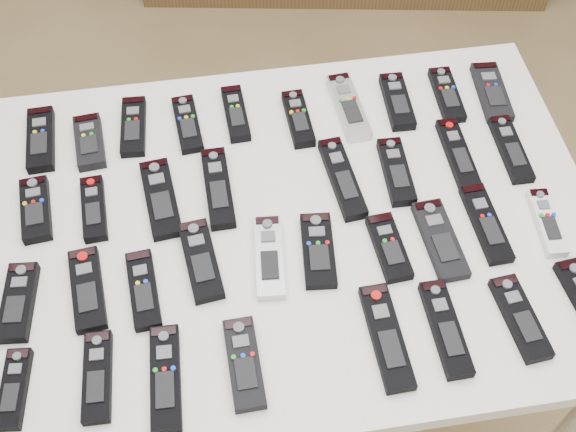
{
  "coord_description": "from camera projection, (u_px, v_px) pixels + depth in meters",
  "views": [
    {
      "loc": [
        -0.14,
        -0.8,
        1.96
      ],
      "look_at": [
        -0.01,
        0.01,
        0.8
      ],
      "focal_mm": 45.0,
      "sensor_mm": 36.0,
      "label": 1
    }
  ],
  "objects": [
    {
      "name": "remote_26",
      "position": [
        486.0,
        223.0,
        1.43
      ],
      "size": [
        0.06,
        0.19,
        0.02
      ],
      "primitive_type": "cube",
      "rotation": [
        0.0,
        0.0,
        0.04
      ],
      "color": "black",
      "rests_on": "table"
    },
    {
      "name": "remote_10",
      "position": [
        36.0,
        209.0,
        1.45
      ],
      "size": [
        0.07,
        0.16,
        0.02
      ],
      "primitive_type": "cube",
      "rotation": [
        0.0,
        0.0,
        0.09
      ],
      "color": "black",
      "rests_on": "table"
    },
    {
      "name": "remote_16",
      "position": [
        458.0,
        154.0,
        1.53
      ],
      "size": [
        0.05,
        0.19,
        0.02
      ],
      "primitive_type": "cube",
      "rotation": [
        0.0,
        0.0,
        0.0
      ],
      "color": "black",
      "rests_on": "table"
    },
    {
      "name": "remote_0",
      "position": [
        41.0,
        139.0,
        1.55
      ],
      "size": [
        0.06,
        0.17,
        0.02
      ],
      "primitive_type": "cube",
      "rotation": [
        0.0,
        0.0,
        0.03
      ],
      "color": "black",
      "rests_on": "table"
    },
    {
      "name": "remote_33",
      "position": [
        446.0,
        328.0,
        1.29
      ],
      "size": [
        0.05,
        0.19,
        0.02
      ],
      "primitive_type": "cube",
      "rotation": [
        0.0,
        0.0,
        0.02
      ],
      "color": "black",
      "rests_on": "table"
    },
    {
      "name": "remote_2",
      "position": [
        133.0,
        126.0,
        1.58
      ],
      "size": [
        0.06,
        0.17,
        0.02
      ],
      "primitive_type": "cube",
      "rotation": [
        0.0,
        0.0,
        -0.06
      ],
      "color": "black",
      "rests_on": "table"
    },
    {
      "name": "remote_1",
      "position": [
        89.0,
        142.0,
        1.55
      ],
      "size": [
        0.07,
        0.15,
        0.02
      ],
      "primitive_type": "cube",
      "rotation": [
        0.0,
        0.0,
        0.09
      ],
      "color": "black",
      "rests_on": "table"
    },
    {
      "name": "remote_29",
      "position": [
        97.0,
        377.0,
        1.24
      ],
      "size": [
        0.05,
        0.17,
        0.02
      ],
      "primitive_type": "cube",
      "rotation": [
        0.0,
        0.0,
        -0.03
      ],
      "color": "black",
      "rests_on": "table"
    },
    {
      "name": "remote_13",
      "position": [
        218.0,
        188.0,
        1.48
      ],
      "size": [
        0.05,
        0.2,
        0.02
      ],
      "primitive_type": "cube",
      "rotation": [
        0.0,
        0.0,
        0.02
      ],
      "color": "black",
      "rests_on": "table"
    },
    {
      "name": "remote_28",
      "position": [
        14.0,
        389.0,
        1.23
      ],
      "size": [
        0.06,
        0.15,
        0.02
      ],
      "primitive_type": "cube",
      "rotation": [
        0.0,
        0.0,
        -0.1
      ],
      "color": "black",
      "rests_on": "table"
    },
    {
      "name": "remote_3",
      "position": [
        187.0,
        124.0,
        1.58
      ],
      "size": [
        0.06,
        0.16,
        0.02
      ],
      "primitive_type": "cube",
      "rotation": [
        0.0,
        0.0,
        0.08
      ],
      "color": "black",
      "rests_on": "table"
    },
    {
      "name": "remote_25",
      "position": [
        440.0,
        240.0,
        1.41
      ],
      "size": [
        0.07,
        0.18,
        0.02
      ],
      "primitive_type": "cube",
      "rotation": [
        0.0,
        0.0,
        0.06
      ],
      "color": "black",
      "rests_on": "table"
    },
    {
      "name": "remote_18",
      "position": [
        18.0,
        302.0,
        1.32
      ],
      "size": [
        0.07,
        0.16,
        0.02
      ],
      "primitive_type": "cube",
      "rotation": [
        0.0,
        0.0,
        -0.1
      ],
      "color": "black",
      "rests_on": "table"
    },
    {
      "name": "ground",
      "position": [
        294.0,
        381.0,
        2.07
      ],
      "size": [
        4.0,
        4.0,
        0.0
      ],
      "primitive_type": "plane",
      "color": "olive",
      "rests_on": "ground"
    },
    {
      "name": "remote_6",
      "position": [
        348.0,
        107.0,
        1.61
      ],
      "size": [
        0.07,
        0.2,
        0.02
      ],
      "primitive_type": "cube",
      "rotation": [
        0.0,
        0.0,
        0.07
      ],
      "color": "#B7B7BC",
      "rests_on": "table"
    },
    {
      "name": "remote_22",
      "position": [
        269.0,
        257.0,
        1.38
      ],
      "size": [
        0.07,
        0.18,
        0.02
      ],
      "primitive_type": "cube",
      "rotation": [
        0.0,
        0.0,
        -0.09
      ],
      "color": "#B7B7BC",
      "rests_on": "table"
    },
    {
      "name": "remote_21",
      "position": [
        201.0,
        260.0,
        1.38
      ],
      "size": [
        0.08,
        0.18,
        0.02
      ],
      "primitive_type": "cube",
      "rotation": [
        0.0,
        0.0,
        0.11
      ],
      "color": "black",
      "rests_on": "table"
    },
    {
      "name": "remote_32",
      "position": [
        386.0,
        337.0,
        1.28
      ],
      "size": [
        0.06,
        0.21,
        0.02
      ],
      "primitive_type": "cube",
      "rotation": [
        0.0,
        0.0,
        0.03
      ],
      "color": "black",
      "rests_on": "table"
    },
    {
      "name": "remote_12",
      "position": [
        161.0,
        198.0,
        1.46
      ],
      "size": [
        0.08,
        0.2,
        0.02
      ],
      "primitive_type": "cube",
      "rotation": [
        0.0,
        0.0,
        0.11
      ],
      "color": "black",
      "rests_on": "table"
    },
    {
      "name": "remote_24",
      "position": [
        389.0,
        247.0,
        1.39
      ],
      "size": [
        0.06,
        0.15,
        0.02
      ],
      "primitive_type": "cube",
      "rotation": [
        0.0,
        0.0,
        0.07
      ],
      "color": "black",
      "rests_on": "table"
    },
    {
      "name": "remote_23",
      "position": [
        318.0,
        250.0,
        1.39
      ],
      "size": [
        0.08,
        0.17,
        0.02
      ],
      "primitive_type": "cube",
      "rotation": [
        0.0,
        0.0,
        -0.1
      ],
      "color": "black",
      "rests_on": "table"
    },
    {
      "name": "remote_17",
      "position": [
        511.0,
        149.0,
        1.54
      ],
      "size": [
        0.05,
        0.18,
        0.02
      ],
      "primitive_type": "cube",
      "rotation": [
        0.0,
        0.0,
        -0.01
      ],
      "color": "black",
      "rests_on": "table"
    },
    {
      "name": "remote_14",
      "position": [
        342.0,
        178.0,
        1.49
      ],
      "size": [
        0.07,
        0.21,
        0.02
      ],
      "primitive_type": "cube",
      "rotation": [
        0.0,
        0.0,
        0.09
      ],
      "color": "black",
      "rests_on": "table"
    },
    {
      "name": "remote_9",
      "position": [
        492.0,
        92.0,
        1.64
      ],
      "size": [
        0.07,
        0.18,
        0.02
      ],
      "primitive_type": "cube",
      "rotation": [
        0.0,
        0.0,
        -0.08
      ],
      "color": "black",
      "rests_on": "table"
    },
    {
      "name": "remote_20",
      "position": [
        143.0,
        290.0,
        1.34
      ],
      "size": [
        0.06,
        0.17,
        0.02
      ],
      "primitive_type": "cube",
      "rotation": [
        0.0,
        0.0,
        0.08
      ],
      "color": "black",
      "rests_on": "table"
    },
    {
      "name": "remote_30",
      "position": [
        165.0,
        377.0,
        1.24
      ],
      "size": [
        0.06,
        0.19,
        0.02
      ],
      "primitive_type": "cube",
      "rotation": [
        0.0,
        0.0,
        -0.04
      ],
      "color": "black",
      "rests_on": "table"
    },
    {
      "name": "remote_5",
      "position": [
        298.0,
        119.0,
        1.59
      ],
      "size": [
        0.05,
        0.16,
        0.02
      ],
      "primitive_type": "cube",
      "rotation": [
        0.0,
        0.0,
        0.04
      ],
      "color": "black",
      "rests_on": "table"
    },
    {
      "name": "table",
      "position": [
        288.0,
        238.0,
        1.49
      ],
      "size": [
        1.25,
        0.88,
        0.78
      ],
      "color": "white",
      "rests_on": "ground"
    },
    {
      "name": "remote_19",
      "position": [
        87.0,
        289.0,
        1.34
      ],
      "size": [
        0.07,
        0.18,
        0.02
      ],
      "primitive_type": "cube",
      "rotation": [
        0.0,
        0.0,
        0.1
      ],
      "color": "black",
      "rests_on": "table"
    },
    {
      "name": "remote_15",
      "position": [
        396.0,
        171.0,
        1.5
      ],
      "size": [
        0.06,
        0.17,
        0.02
      ],
      "primitive_type": "cube",
      "rotation": [
        0.0,
        0.0,
        -0.03
      ],
      "color": "black",
      "rests_on": "table"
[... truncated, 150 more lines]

